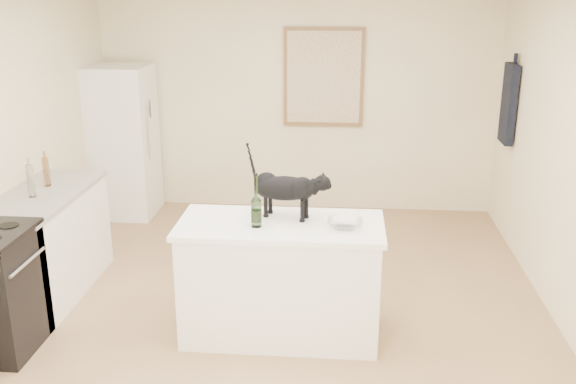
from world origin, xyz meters
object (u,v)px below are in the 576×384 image
at_px(black_cat, 285,191).
at_px(glass_bowl, 345,224).
at_px(fridge, 123,142).
at_px(wine_bottle, 256,204).

xyz_separation_m(black_cat, glass_bowl, (0.45, -0.18, -0.17)).
bearing_deg(glass_bowl, fridge, 133.91).
bearing_deg(black_cat, wine_bottle, -114.87).
relative_size(fridge, black_cat, 2.95).
distance_m(fridge, glass_bowl, 3.63).
bearing_deg(fridge, glass_bowl, -46.09).
height_order(black_cat, glass_bowl, black_cat).
bearing_deg(black_cat, fridge, 146.86).
bearing_deg(wine_bottle, glass_bowl, 2.52).
relative_size(wine_bottle, glass_bowl, 1.38).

